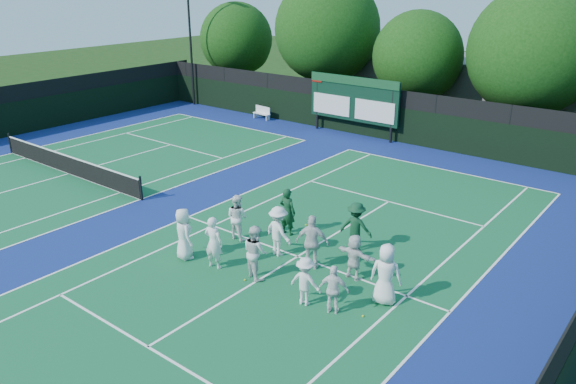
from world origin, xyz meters
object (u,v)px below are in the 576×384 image
Objects in this scene: scoreboard at (353,99)px; coach_left at (287,212)px; tennis_net at (68,164)px; bench at (262,112)px.

scoreboard reaches higher than coach_left.
tennis_net reaches higher than bench.
coach_left reaches higher than bench.
tennis_net is (-6.99, -14.59, -1.70)m from scoreboard.
scoreboard reaches higher than tennis_net.
scoreboard is 16.26m from tennis_net.
coach_left reaches higher than tennis_net.
coach_left is (5.61, -13.38, -1.29)m from scoreboard.
bench is at bearing -178.16° from scoreboard.
bench is 0.77× the size of coach_left.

